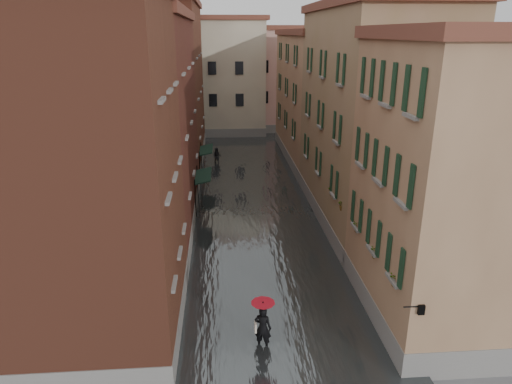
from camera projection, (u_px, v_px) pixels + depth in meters
name	position (u px, v px, depth m)	size (l,w,h in m)	color
ground	(271.00, 295.00, 21.55)	(120.00, 120.00, 0.00)	slate
floodwater	(252.00, 199.00, 33.75)	(10.00, 60.00, 0.20)	#3E4344
building_left_near	(92.00, 181.00, 17.01)	(6.00, 8.00, 13.00)	brown
building_left_mid	(141.00, 129.00, 27.44)	(6.00, 14.00, 12.50)	#561D1B
building_left_far	(167.00, 88.00, 41.31)	(6.00, 16.00, 14.00)	brown
building_right_near	(451.00, 190.00, 18.27)	(6.00, 8.00, 11.50)	#91684A
building_right_mid	(368.00, 121.00, 28.37)	(6.00, 14.00, 13.00)	#94745A
building_right_far	(318.00, 100.00, 42.73)	(6.00, 16.00, 11.50)	#91684A
building_end_cream	(213.00, 78.00, 54.93)	(12.00, 9.00, 13.00)	beige
building_end_pink	(285.00, 80.00, 57.63)	(10.00, 9.00, 12.00)	#CD9890
awning_near	(203.00, 177.00, 30.94)	(1.09, 3.30, 2.80)	black
awning_far	(206.00, 150.00, 37.78)	(1.09, 3.30, 2.80)	black
wall_lantern	(420.00, 309.00, 15.23)	(0.71, 0.22, 0.35)	black
window_planters	(359.00, 219.00, 21.20)	(0.59, 10.77, 0.84)	brown
pedestrian_main	(263.00, 321.00, 17.53)	(0.93, 0.93, 2.06)	black
pedestrian_far	(217.00, 156.00, 42.49)	(0.78, 0.61, 1.61)	black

